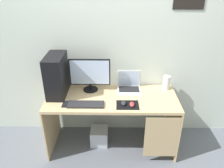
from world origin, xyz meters
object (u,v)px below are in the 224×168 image
at_px(cell_phone, 65,104).
at_px(subwoofer, 99,136).
at_px(laptop, 129,86).
at_px(mouse_left, 124,103).
at_px(monitor, 90,74).
at_px(keyboard, 86,104).
at_px(speaker, 166,83).
at_px(pc_tower, 57,75).
at_px(mouse_right, 132,104).

relative_size(cell_phone, subwoofer, 0.57).
xyz_separation_m(laptop, subwoofer, (-0.40, -0.18, -0.69)).
height_order(laptop, mouse_left, laptop).
height_order(monitor, laptop, monitor).
bearing_deg(monitor, laptop, 3.30).
relative_size(monitor, keyboard, 1.23).
bearing_deg(speaker, mouse_left, -145.48).
xyz_separation_m(monitor, subwoofer, (0.10, -0.16, -0.87)).
relative_size(pc_tower, subwoofer, 2.22).
height_order(keyboard, mouse_left, mouse_left).
relative_size(mouse_right, cell_phone, 0.74).
bearing_deg(speaker, monitor, -177.18).
bearing_deg(speaker, laptop, -177.67).
height_order(laptop, keyboard, laptop).
bearing_deg(laptop, mouse_left, -102.49).
bearing_deg(mouse_right, pc_tower, 163.24).
distance_m(pc_tower, subwoofer, 1.03).
height_order(speaker, mouse_left, speaker).
height_order(keyboard, cell_phone, keyboard).
xyz_separation_m(laptop, speaker, (0.49, 0.02, 0.04)).
bearing_deg(pc_tower, laptop, 7.79).
xyz_separation_m(mouse_right, cell_phone, (-0.77, 0.02, -0.02)).
height_order(monitor, speaker, monitor).
relative_size(pc_tower, monitor, 0.99).
bearing_deg(pc_tower, cell_phone, -62.34).
xyz_separation_m(laptop, cell_phone, (-0.76, -0.38, -0.04)).
xyz_separation_m(pc_tower, mouse_left, (0.81, -0.25, -0.23)).
height_order(pc_tower, laptop, pc_tower).
height_order(mouse_right, cell_phone, mouse_right).
bearing_deg(pc_tower, mouse_left, -16.99).
distance_m(keyboard, mouse_left, 0.44).
xyz_separation_m(pc_tower, speaker, (1.38, 0.14, -0.16)).
bearing_deg(subwoofer, mouse_left, -30.75).
height_order(mouse_right, subwoofer, mouse_right).
distance_m(monitor, mouse_right, 0.66).
distance_m(monitor, cell_phone, 0.49).
relative_size(speaker, cell_phone, 1.41).
bearing_deg(pc_tower, mouse_right, -16.76).
relative_size(keyboard, mouse_left, 4.38).
bearing_deg(cell_phone, mouse_right, -1.21).
xyz_separation_m(keyboard, subwoofer, (0.12, 0.21, -0.65)).
distance_m(pc_tower, mouse_right, 0.98).
bearing_deg(mouse_right, cell_phone, 178.79).
height_order(speaker, cell_phone, speaker).
xyz_separation_m(laptop, mouse_left, (-0.08, -0.37, -0.03)).
relative_size(keyboard, cell_phone, 3.23).
bearing_deg(keyboard, monitor, 86.88).
relative_size(pc_tower, mouse_left, 5.30).
bearing_deg(cell_phone, speaker, 17.76).
xyz_separation_m(keyboard, mouse_right, (0.53, -0.01, 0.01)).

